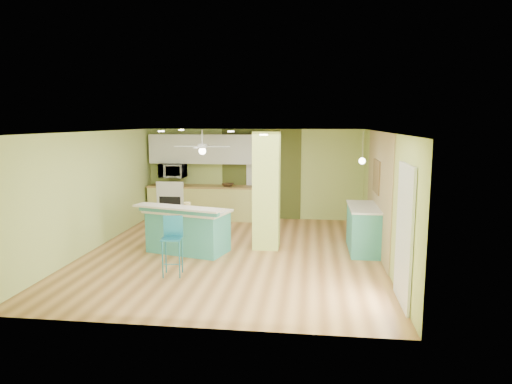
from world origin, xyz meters
The scene contains 23 objects.
floor centered at (0.00, 0.00, -0.01)m, with size 6.00×7.00×0.01m, color brown.
ceiling centered at (0.00, 0.00, 2.50)m, with size 6.00×7.00×0.01m, color white.
wall_back centered at (0.00, 3.50, 1.25)m, with size 6.00×0.01×2.50m, color #B5C86B.
wall_front centered at (0.00, -3.50, 1.25)m, with size 6.00×0.01×2.50m, color #B5C86B.
wall_left centered at (-3.00, 0.00, 1.25)m, with size 0.01×7.00×2.50m, color #B5C86B.
wall_right centered at (3.00, 0.00, 1.25)m, with size 0.01×7.00×2.50m, color #B5C86B.
wood_panel centered at (2.99, 0.60, 1.25)m, with size 0.02×3.40×2.50m, color #957E55.
olive_accent centered at (0.20, 3.49, 1.25)m, with size 2.20×0.02×2.50m, color #4A5120.
interior_door centered at (0.20, 3.46, 1.00)m, with size 0.82×0.05×2.00m, color silver.
french_door centered at (2.97, -2.30, 1.05)m, with size 0.04×1.08×2.10m, color white.
column centered at (0.65, 0.50, 1.25)m, with size 0.55×0.55×2.50m, color #C6DD66.
kitchen_run centered at (-1.30, 3.20, 0.47)m, with size 3.25×0.63×0.94m.
stove centered at (-2.25, 3.19, 0.46)m, with size 0.76×0.66×1.08m.
upper_cabinets centered at (-1.30, 3.32, 1.95)m, with size 3.20×0.34×0.80m, color silver.
microwave centered at (-2.25, 3.20, 1.35)m, with size 0.70×0.48×0.39m, color silver.
ceiling_fan centered at (-1.10, 2.00, 2.08)m, with size 1.41×1.41×0.61m.
pendant_lamp centered at (2.65, 0.75, 1.88)m, with size 0.14×0.14×0.69m.
wall_decor centered at (2.96, 0.80, 1.55)m, with size 0.03×0.90×0.70m, color brown.
peninsula centered at (-0.94, -0.03, 0.47)m, with size 2.00×1.45×1.02m.
bar_stool centered at (-0.82, -1.44, 0.70)m, with size 0.39×0.39×1.05m.
side_counter centered at (2.70, 0.51, 0.48)m, with size 0.63×1.49×0.96m.
fruit_bowl centered at (-0.68, 3.16, 0.98)m, with size 0.33×0.33×0.08m, color #3B2818.
canister centered at (-0.93, -0.07, 0.97)m, with size 0.14×0.14×0.17m, color gold.
Camera 1 is at (1.61, -9.04, 2.70)m, focal length 32.00 mm.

